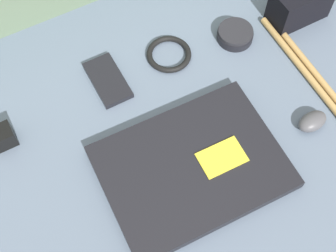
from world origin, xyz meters
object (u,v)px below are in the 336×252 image
object	(u,v)px
laptop	(191,167)
charger_brick	(2,137)
phone_silver	(108,80)
speaker_puck	(235,34)
computer_mouse	(312,121)
camera_pouch	(300,4)

from	to	relation	value
laptop	charger_brick	world-z (taller)	charger_brick
phone_silver	speaker_puck	bearing A→B (deg)	-5.51
computer_mouse	phone_silver	size ratio (longest dim) A/B	0.54
phone_silver	charger_brick	world-z (taller)	charger_brick
laptop	phone_silver	distance (m)	0.27
speaker_puck	phone_silver	bearing A→B (deg)	174.52
computer_mouse	charger_brick	size ratio (longest dim) A/B	1.40
charger_brick	speaker_puck	bearing A→B (deg)	0.34
charger_brick	phone_silver	bearing A→B (deg)	7.58
laptop	camera_pouch	size ratio (longest dim) A/B	2.62
charger_brick	camera_pouch	bearing A→B (deg)	-0.96
laptop	charger_brick	bearing A→B (deg)	144.24
speaker_puck	camera_pouch	distance (m)	0.17
laptop	speaker_puck	xyz separation A→B (m)	(0.25, 0.24, 0.00)
laptop	charger_brick	distance (m)	0.38
phone_silver	charger_brick	xyz separation A→B (m)	(-0.25, -0.03, 0.01)
camera_pouch	charger_brick	bearing A→B (deg)	179.04
phone_silver	camera_pouch	xyz separation A→B (m)	(0.47, -0.04, 0.04)
phone_silver	charger_brick	bearing A→B (deg)	-172.44
laptop	camera_pouch	distance (m)	0.47
camera_pouch	charger_brick	xyz separation A→B (m)	(-0.72, 0.01, -0.02)
laptop	speaker_puck	world-z (taller)	same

